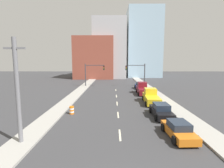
% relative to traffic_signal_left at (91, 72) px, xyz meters
% --- Properties ---
extents(sidewalk_left, '(2.30, 89.59, 0.18)m').
position_rel_traffic_signal_left_xyz_m(sidewalk_left, '(-1.70, 7.77, -3.67)').
color(sidewalk_left, '#9E9B93').
rests_on(sidewalk_left, ground).
extents(sidewalk_right, '(2.30, 89.59, 0.18)m').
position_rel_traffic_signal_left_xyz_m(sidewalk_right, '(13.72, 7.77, -3.67)').
color(sidewalk_right, '#9E9B93').
rests_on(sidewalk_right, ground).
extents(lane_stripe_at_8m, '(0.16, 2.40, 0.01)m').
position_rel_traffic_signal_left_xyz_m(lane_stripe_at_8m, '(6.01, -28.73, -3.76)').
color(lane_stripe_at_8m, beige).
rests_on(lane_stripe_at_8m, ground).
extents(lane_stripe_at_14m, '(0.16, 2.40, 0.01)m').
position_rel_traffic_signal_left_xyz_m(lane_stripe_at_14m, '(6.01, -23.01, -3.76)').
color(lane_stripe_at_14m, beige).
rests_on(lane_stripe_at_14m, ground).
extents(lane_stripe_at_20m, '(0.16, 2.40, 0.01)m').
position_rel_traffic_signal_left_xyz_m(lane_stripe_at_20m, '(6.01, -17.46, -3.76)').
color(lane_stripe_at_20m, beige).
rests_on(lane_stripe_at_20m, ground).
extents(lane_stripe_at_25m, '(0.16, 2.40, 0.01)m').
position_rel_traffic_signal_left_xyz_m(lane_stripe_at_25m, '(6.01, -11.88, -3.76)').
color(lane_stripe_at_25m, beige).
rests_on(lane_stripe_at_25m, ground).
extents(lane_stripe_at_32m, '(0.16, 2.40, 0.01)m').
position_rel_traffic_signal_left_xyz_m(lane_stripe_at_32m, '(6.01, -5.20, -3.76)').
color(lane_stripe_at_32m, beige).
rests_on(lane_stripe_at_32m, ground).
extents(building_brick_left, '(14.00, 16.00, 14.82)m').
position_rel_traffic_signal_left_xyz_m(building_brick_left, '(-1.50, 24.11, 3.65)').
color(building_brick_left, brown).
rests_on(building_brick_left, ground).
extents(building_office_center, '(12.00, 20.00, 21.72)m').
position_rel_traffic_signal_left_xyz_m(building_office_center, '(4.06, 28.11, 7.10)').
color(building_office_center, '#A8A8AD').
rests_on(building_office_center, ground).
extents(building_glass_right, '(13.00, 20.00, 26.60)m').
position_rel_traffic_signal_left_xyz_m(building_glass_right, '(17.52, 32.11, 9.53)').
color(building_glass_right, '#99B7CC').
rests_on(building_glass_right, ground).
extents(traffic_signal_left, '(4.89, 0.35, 5.71)m').
position_rel_traffic_signal_left_xyz_m(traffic_signal_left, '(0.00, 0.00, 0.00)').
color(traffic_signal_left, '#38383D').
rests_on(traffic_signal_left, ground).
extents(traffic_signal_right, '(4.89, 0.35, 5.71)m').
position_rel_traffic_signal_left_xyz_m(traffic_signal_right, '(11.76, 0.00, 0.00)').
color(traffic_signal_right, '#38383D').
rests_on(traffic_signal_right, ground).
extents(utility_pole_left_near, '(1.60, 0.32, 8.14)m').
position_rel_traffic_signal_left_xyz_m(utility_pole_left_near, '(-1.75, -30.43, 0.42)').
color(utility_pole_left_near, slate).
rests_on(utility_pole_left_near, ground).
extents(traffic_barrel, '(0.56, 0.56, 0.95)m').
position_rel_traffic_signal_left_xyz_m(traffic_barrel, '(0.38, -22.72, -3.29)').
color(traffic_barrel, orange).
rests_on(traffic_barrel, ground).
extents(sedan_orange, '(2.14, 4.35, 1.37)m').
position_rel_traffic_signal_left_xyz_m(sedan_orange, '(10.95, -29.15, -3.13)').
color(sedan_orange, orange).
rests_on(sedan_orange, ground).
extents(sedan_black, '(2.13, 4.75, 1.55)m').
position_rel_traffic_signal_left_xyz_m(sedan_black, '(10.96, -23.70, -3.06)').
color(sedan_black, black).
rests_on(sedan_black, ground).
extents(pickup_truck_yellow, '(2.49, 6.06, 2.15)m').
position_rel_traffic_signal_left_xyz_m(pickup_truck_yellow, '(11.25, -16.92, -2.89)').
color(pickup_truck_yellow, gold).
rests_on(pickup_truck_yellow, ground).
extents(pickup_truck_maroon, '(2.31, 5.75, 2.28)m').
position_rel_traffic_signal_left_xyz_m(pickup_truck_maroon, '(11.16, -9.66, -2.85)').
color(pickup_truck_maroon, maroon).
rests_on(pickup_truck_maroon, ground).
extents(sedan_blue, '(2.17, 4.29, 1.52)m').
position_rel_traffic_signal_left_xyz_m(sedan_blue, '(11.58, -3.44, -3.07)').
color(sedan_blue, navy).
rests_on(sedan_blue, ground).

